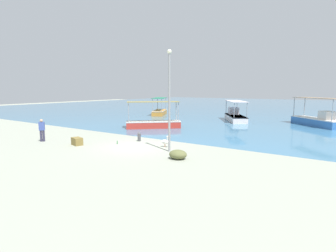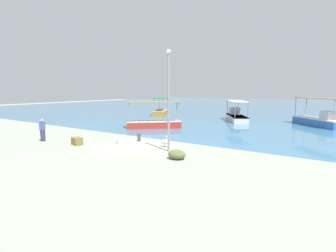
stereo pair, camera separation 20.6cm
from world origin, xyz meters
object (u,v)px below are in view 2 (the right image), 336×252
object	(u,v)px
fishing_boat_near_left	(161,111)
fishing_boat_far_right	(319,120)
mooring_bollard	(139,136)
fishing_boat_outer	(236,116)
fisherman_standing	(42,129)
cargo_crate	(77,141)
pelican	(165,142)
glass_bottle	(117,142)
fishing_boat_center	(154,123)
lamp_post	(169,96)
net_pile	(177,154)

from	to	relation	value
fishing_boat_near_left	fishing_boat_far_right	distance (m)	21.01
fishing_boat_near_left	mooring_bollard	bearing A→B (deg)	-59.09
fishing_boat_outer	fisherman_standing	size ratio (longest dim) A/B	3.53
cargo_crate	pelican	bearing A→B (deg)	27.46
fishing_boat_outer	glass_bottle	bearing A→B (deg)	-97.49
mooring_bollard	fishing_boat_near_left	bearing A→B (deg)	120.91
fishing_boat_center	fishing_boat_far_right	distance (m)	17.43
fishing_boat_near_left	glass_bottle	xyz separation A→B (m)	(9.77, -19.08, -0.42)
fishing_boat_far_right	mooring_bollard	world-z (taller)	fishing_boat_far_right
fishing_boat_center	glass_bottle	bearing A→B (deg)	-72.05
fishing_boat_near_left	fishing_boat_center	bearing A→B (deg)	-57.42
pelican	lamp_post	xyz separation A→B (m)	(0.90, -0.89, 3.13)
fishing_boat_far_right	pelican	world-z (taller)	fishing_boat_far_right
lamp_post	mooring_bollard	world-z (taller)	lamp_post
cargo_crate	net_pile	bearing A→B (deg)	5.56
fishing_boat_near_left	fishing_boat_center	world-z (taller)	fishing_boat_center
fishing_boat_near_left	lamp_post	distance (m)	23.77
fishing_boat_center	fisherman_standing	size ratio (longest dim) A/B	2.99
fishing_boat_center	cargo_crate	distance (m)	9.52
fisherman_standing	glass_bottle	size ratio (longest dim) A/B	6.26
fishing_boat_center	glass_bottle	xyz separation A→B (m)	(2.50, -7.70, -0.43)
fishing_boat_near_left	cargo_crate	world-z (taller)	fishing_boat_near_left
fishing_boat_outer	cargo_crate	world-z (taller)	fishing_boat_outer
fishing_boat_outer	mooring_bollard	bearing A→B (deg)	-95.95
pelican	lamp_post	size ratio (longest dim) A/B	0.13
fisherman_standing	cargo_crate	xyz separation A→B (m)	(3.24, 0.61, -0.64)
fishing_boat_near_left	fishing_boat_outer	xyz separation A→B (m)	(12.15, -1.00, 0.09)
pelican	cargo_crate	size ratio (longest dim) A/B	0.95
pelican	fisherman_standing	distance (m)	9.48
mooring_bollard	glass_bottle	xyz separation A→B (m)	(-0.66, -1.66, -0.26)
mooring_bollard	pelican	bearing A→B (deg)	-11.77
fisherman_standing	net_pile	world-z (taller)	fisherman_standing
cargo_crate	fishing_boat_far_right	bearing A→B (deg)	56.60
fishing_boat_near_left	glass_bottle	world-z (taller)	fishing_boat_near_left
fishing_boat_center	glass_bottle	distance (m)	8.11
fishing_boat_center	glass_bottle	size ratio (longest dim) A/B	18.70
fishing_boat_far_right	glass_bottle	xyz separation A→B (m)	(-11.23, -18.44, -0.56)
pelican	mooring_bollard	xyz separation A→B (m)	(-2.77, 0.58, -0.01)
fishing_boat_center	lamp_post	distance (m)	10.58
fishing_boat_outer	fishing_boat_center	world-z (taller)	fishing_boat_center
fishing_boat_far_right	pelican	distance (m)	19.03
pelican	mooring_bollard	world-z (taller)	pelican
fisherman_standing	glass_bottle	world-z (taller)	fisherman_standing
cargo_crate	glass_bottle	xyz separation A→B (m)	(2.12, 1.81, -0.16)
lamp_post	fishing_boat_far_right	bearing A→B (deg)	69.31
fishing_boat_near_left	lamp_post	bearing A→B (deg)	-53.24
net_pile	mooring_bollard	bearing A→B (deg)	151.93
fisherman_standing	lamp_post	bearing A→B (deg)	15.09
fisherman_standing	net_pile	xyz separation A→B (m)	(11.08, 1.38, -0.65)
fishing_boat_outer	fishing_boat_near_left	bearing A→B (deg)	175.32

